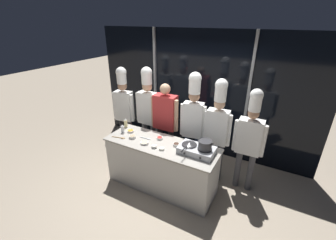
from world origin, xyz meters
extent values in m
plane|color=gray|center=(0.00, 0.00, 0.00)|extent=(24.00, 24.00, 0.00)
cube|color=black|center=(0.00, 1.60, 1.35)|extent=(5.04, 0.04, 2.70)
cube|color=gray|center=(-1.07, 1.56, 1.35)|extent=(0.05, 0.05, 2.70)
cube|color=gray|center=(1.07, 1.56, 1.35)|extent=(0.05, 0.05, 2.70)
cube|color=beige|center=(0.00, 0.00, 0.44)|extent=(1.96, 0.67, 0.87)
cube|color=#A39E93|center=(0.00, 0.00, 0.89)|extent=(2.02, 0.71, 0.03)
cube|color=#B2B5BA|center=(0.65, 0.03, 0.96)|extent=(0.57, 0.35, 0.11)
cylinder|color=black|center=(0.52, 0.03, 1.02)|extent=(0.23, 0.23, 0.01)
cylinder|color=black|center=(0.52, -0.16, 0.96)|extent=(0.03, 0.01, 0.03)
cylinder|color=black|center=(0.78, 0.03, 1.02)|extent=(0.23, 0.23, 0.01)
cylinder|color=black|center=(0.78, -0.16, 0.96)|extent=(0.03, 0.01, 0.03)
cylinder|color=#232326|center=(0.52, 0.03, 1.03)|extent=(0.23, 0.23, 0.01)
cone|color=#232326|center=(0.52, 0.03, 1.04)|extent=(0.25, 0.25, 0.04)
cylinder|color=black|center=(0.52, -0.18, 1.05)|extent=(0.02, 0.19, 0.02)
cylinder|color=#333335|center=(0.78, 0.03, 1.09)|extent=(0.21, 0.21, 0.14)
torus|color=#333335|center=(0.78, 0.03, 1.16)|extent=(0.22, 0.22, 0.01)
torus|color=#333335|center=(0.66, 0.03, 1.14)|extent=(0.01, 0.05, 0.05)
torus|color=#333335|center=(0.90, 0.03, 1.14)|extent=(0.01, 0.05, 0.05)
cylinder|color=beige|center=(-0.94, 0.23, 0.97)|extent=(0.07, 0.07, 0.14)
cone|color=white|center=(-0.94, 0.23, 1.07)|extent=(0.06, 0.06, 0.04)
cylinder|color=white|center=(-0.84, 0.01, 0.97)|extent=(0.06, 0.06, 0.13)
cone|color=white|center=(-0.84, 0.01, 1.05)|extent=(0.05, 0.05, 0.04)
cylinder|color=silver|center=(-0.56, -0.07, 0.92)|extent=(0.13, 0.13, 0.05)
torus|color=silver|center=(-0.56, -0.07, 0.95)|extent=(0.13, 0.13, 0.01)
cylinder|color=#9E896B|center=(-0.56, -0.07, 0.94)|extent=(0.10, 0.10, 0.02)
cylinder|color=silver|center=(-0.73, 0.10, 0.92)|extent=(0.13, 0.13, 0.03)
torus|color=silver|center=(-0.73, 0.10, 0.94)|extent=(0.13, 0.13, 0.01)
cylinder|color=orange|center=(-0.73, 0.10, 0.93)|extent=(0.10, 0.10, 0.02)
cylinder|color=silver|center=(-0.25, -0.14, 0.92)|extent=(0.14, 0.14, 0.03)
torus|color=silver|center=(-0.25, -0.14, 0.93)|extent=(0.14, 0.14, 0.01)
cylinder|color=#E0C689|center=(-0.25, -0.14, 0.93)|extent=(0.12, 0.12, 0.02)
cylinder|color=silver|center=(-0.10, 0.13, 0.92)|extent=(0.11, 0.11, 0.04)
torus|color=silver|center=(-0.10, 0.13, 0.94)|extent=(0.11, 0.11, 0.01)
cylinder|color=red|center=(-0.10, 0.13, 0.93)|extent=(0.09, 0.09, 0.02)
cylinder|color=silver|center=(-0.04, -0.16, 0.92)|extent=(0.09, 0.09, 0.04)
torus|color=silver|center=(-0.04, -0.16, 0.94)|extent=(0.09, 0.09, 0.01)
cylinder|color=silver|center=(-0.04, -0.16, 0.93)|extent=(0.08, 0.08, 0.02)
cylinder|color=silver|center=(0.11, -0.16, 0.92)|extent=(0.09, 0.09, 0.03)
torus|color=silver|center=(0.11, -0.16, 0.93)|extent=(0.09, 0.09, 0.01)
cylinder|color=beige|center=(0.11, -0.16, 0.93)|extent=(0.08, 0.08, 0.02)
cylinder|color=silver|center=(0.26, 0.06, 0.92)|extent=(0.11, 0.11, 0.04)
torus|color=silver|center=(0.26, 0.06, 0.95)|extent=(0.11, 0.11, 0.01)
cylinder|color=#382319|center=(0.26, 0.06, 0.94)|extent=(0.09, 0.09, 0.02)
cube|color=#B2B5BA|center=(-0.38, 0.02, 0.91)|extent=(0.15, 0.02, 0.01)
ellipsoid|color=#B2B5BA|center=(-0.28, 0.03, 0.91)|extent=(0.07, 0.05, 0.02)
cube|color=olive|center=(-0.82, -0.20, 0.91)|extent=(0.17, 0.05, 0.01)
ellipsoid|color=olive|center=(-0.70, -0.17, 0.91)|extent=(0.09, 0.07, 0.02)
cylinder|color=#232326|center=(-1.22, 0.67, 0.40)|extent=(0.10, 0.10, 0.81)
cylinder|color=#232326|center=(-1.43, 0.65, 0.40)|extent=(0.10, 0.10, 0.81)
cube|color=white|center=(-1.32, 0.66, 1.13)|extent=(0.40, 0.25, 0.65)
cylinder|color=white|center=(-1.11, 0.66, 1.12)|extent=(0.08, 0.08, 0.60)
cylinder|color=white|center=(-1.53, 0.60, 1.12)|extent=(0.08, 0.08, 0.60)
sphere|color=#A87A5B|center=(-1.32, 0.66, 1.58)|extent=(0.19, 0.19, 0.19)
cylinder|color=white|center=(-1.32, 0.66, 1.75)|extent=(0.20, 0.20, 0.24)
sphere|color=white|center=(-1.32, 0.66, 1.87)|extent=(0.22, 0.22, 0.22)
cylinder|color=#4C4C51|center=(-0.63, 0.73, 0.42)|extent=(0.11, 0.11, 0.83)
cylinder|color=#4C4C51|center=(-0.86, 0.73, 0.42)|extent=(0.11, 0.11, 0.83)
cube|color=white|center=(-0.74, 0.73, 1.17)|extent=(0.42, 0.23, 0.67)
cylinder|color=white|center=(-0.52, 0.69, 1.15)|extent=(0.08, 0.08, 0.62)
cylinder|color=white|center=(-0.98, 0.71, 1.15)|extent=(0.08, 0.08, 0.62)
sphere|color=tan|center=(-0.74, 0.73, 1.63)|extent=(0.20, 0.20, 0.20)
cylinder|color=white|center=(-0.74, 0.73, 1.80)|extent=(0.21, 0.21, 0.23)
sphere|color=white|center=(-0.74, 0.73, 1.91)|extent=(0.22, 0.22, 0.22)
cylinder|color=#232326|center=(-0.17, 0.66, 0.43)|extent=(0.12, 0.12, 0.85)
cylinder|color=#232326|center=(-0.41, 0.66, 0.43)|extent=(0.12, 0.12, 0.85)
cube|color=#B72D2D|center=(-0.29, 0.66, 1.19)|extent=(0.45, 0.24, 0.69)
cylinder|color=tan|center=(-0.04, 0.63, 1.18)|extent=(0.09, 0.09, 0.63)
cylinder|color=tan|center=(-0.54, 0.62, 1.18)|extent=(0.09, 0.09, 0.63)
sphere|color=tan|center=(-0.29, 0.66, 1.66)|extent=(0.20, 0.20, 0.20)
cylinder|color=#2D3856|center=(0.40, 0.67, 0.41)|extent=(0.09, 0.09, 0.83)
cylinder|color=#2D3856|center=(0.21, 0.64, 0.41)|extent=(0.09, 0.09, 0.83)
cube|color=white|center=(0.30, 0.66, 1.16)|extent=(0.39, 0.24, 0.67)
cylinder|color=white|center=(0.51, 0.66, 1.15)|extent=(0.07, 0.07, 0.61)
cylinder|color=white|center=(0.11, 0.60, 1.15)|extent=(0.07, 0.07, 0.61)
sphere|color=#A87A5B|center=(0.30, 0.66, 1.62)|extent=(0.20, 0.20, 0.20)
cylinder|color=white|center=(0.30, 0.66, 1.80)|extent=(0.21, 0.21, 0.27)
sphere|color=white|center=(0.30, 0.66, 1.94)|extent=(0.22, 0.22, 0.22)
cylinder|color=#4C4C51|center=(0.87, 0.68, 0.40)|extent=(0.10, 0.10, 0.79)
cylinder|color=#4C4C51|center=(0.66, 0.67, 0.40)|extent=(0.10, 0.10, 0.79)
cube|color=white|center=(0.76, 0.68, 1.11)|extent=(0.39, 0.22, 0.64)
cylinder|color=white|center=(0.98, 0.66, 1.10)|extent=(0.08, 0.08, 0.59)
cylinder|color=white|center=(0.55, 0.64, 1.10)|extent=(0.08, 0.08, 0.59)
sphere|color=tan|center=(0.76, 0.68, 1.55)|extent=(0.19, 0.19, 0.19)
cylinder|color=white|center=(0.76, 0.68, 1.74)|extent=(0.20, 0.20, 0.28)
sphere|color=white|center=(0.76, 0.68, 1.88)|extent=(0.21, 0.21, 0.21)
cylinder|color=#4C4C51|center=(1.43, 0.68, 0.38)|extent=(0.10, 0.10, 0.76)
cylinder|color=#4C4C51|center=(1.21, 0.68, 0.38)|extent=(0.10, 0.10, 0.76)
cube|color=white|center=(1.32, 0.68, 1.07)|extent=(0.40, 0.21, 0.61)
cylinder|color=white|center=(1.55, 0.65, 1.05)|extent=(0.08, 0.08, 0.56)
cylinder|color=white|center=(1.10, 0.65, 1.05)|extent=(0.08, 0.08, 0.56)
sphere|color=#A87A5B|center=(1.32, 0.68, 1.48)|extent=(0.18, 0.18, 0.18)
cylinder|color=white|center=(1.32, 0.68, 1.66)|extent=(0.19, 0.19, 0.26)
sphere|color=white|center=(1.32, 0.68, 1.79)|extent=(0.20, 0.20, 0.20)
camera|label=1|loc=(1.73, -2.87, 2.88)|focal=24.00mm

